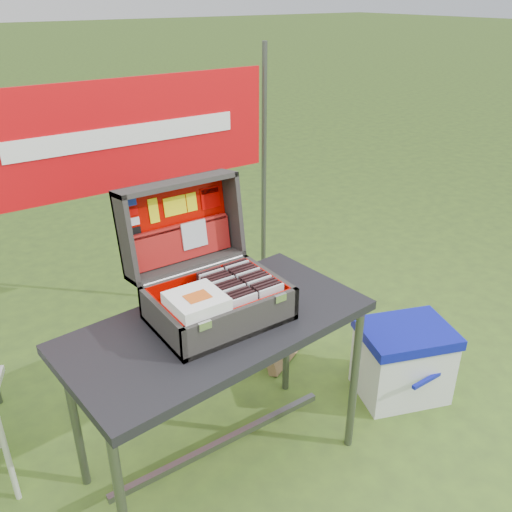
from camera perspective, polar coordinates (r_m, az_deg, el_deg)
ground at (r=2.65m, az=-0.52°, el=-21.17°), size 80.00×80.00×0.00m
table at (r=2.40m, az=-3.77°, el=-14.57°), size 1.28×0.72×0.77m
table_top at (r=2.18m, az=-4.05°, el=-7.35°), size 1.28×0.72×0.04m
table_leg_fl at (r=2.10m, az=-14.03°, el=-23.87°), size 0.04×0.04×0.73m
table_leg_fr at (r=2.54m, az=10.27°, el=-13.05°), size 0.04×0.04×0.73m
table_leg_bl at (r=2.44m, az=-18.53°, el=-15.96°), size 0.04×0.04×0.73m
table_leg_br at (r=2.83m, az=3.28°, el=-8.02°), size 0.04×0.04×0.73m
table_brace at (r=2.58m, az=-3.60°, el=-18.98°), size 1.07×0.03×0.03m
suitcase at (r=2.12m, az=-4.94°, el=-0.21°), size 0.52×0.53×0.49m
suitcase_base_bottom at (r=2.19m, az=-3.91°, el=-6.34°), size 0.52×0.37×0.02m
suitcase_base_wall_front at (r=2.03m, az=-1.39°, el=-7.12°), size 0.52×0.02×0.14m
suitcase_base_wall_back at (r=2.29m, az=-6.22°, el=-3.14°), size 0.52×0.02×0.14m
suitcase_base_wall_left at (r=2.06m, az=-9.91°, el=-6.99°), size 0.02×0.37×0.14m
suitcase_base_wall_right at (r=2.27m, az=1.40°, el=-3.17°), size 0.02×0.37×0.14m
suitcase_liner_floor at (r=2.18m, az=-3.92°, el=-6.05°), size 0.48×0.33×0.01m
suitcase_latch_left at (r=1.92m, az=-5.41°, el=-7.31°), size 0.05×0.01×0.03m
suitcase_latch_right at (r=2.07m, az=2.59°, el=-4.44°), size 0.05×0.01×0.03m
suitcase_hinge at (r=2.26m, az=-6.43°, el=-1.50°), size 0.47×0.02×0.02m
suitcase_lid_back at (r=2.32m, az=-8.48°, el=3.54°), size 0.52×0.07×0.37m
suitcase_lid_rim_far at (r=2.23m, az=-8.40°, el=7.58°), size 0.52×0.14×0.04m
suitcase_lid_rim_near at (r=2.32m, az=-7.27°, el=-0.85°), size 0.52×0.14×0.04m
suitcase_lid_rim_left at (r=2.18m, az=-13.60°, el=1.77°), size 0.02×0.19×0.39m
suitcase_lid_rim_right at (r=2.38m, az=-2.52°, el=4.64°), size 0.02×0.19×0.39m
suitcase_lid_liner at (r=2.31m, az=-8.34°, el=3.48°), size 0.47×0.05×0.32m
suitcase_liner_wall_front at (r=2.03m, az=-1.60°, el=-6.72°), size 0.48×0.01×0.12m
suitcase_liner_wall_back at (r=2.27m, az=-6.07°, el=-3.05°), size 0.48×0.01×0.12m
suitcase_liner_wall_left at (r=2.06m, az=-9.60°, el=-6.65°), size 0.01×0.33×0.12m
suitcase_liner_wall_right at (r=2.26m, az=1.14°, el=-3.04°), size 0.01×0.33×0.12m
suitcase_lid_pocket at (r=2.32m, az=-7.85°, el=1.38°), size 0.46×0.05×0.15m
suitcase_pocket_edge at (r=2.29m, az=-8.02°, el=3.10°), size 0.45×0.02×0.02m
suitcase_pocket_cd at (r=2.31m, az=-6.53°, el=2.27°), size 0.12×0.03×0.12m
lid_sticker_cc_a at (r=2.20m, az=-13.10°, el=5.54°), size 0.05×0.01×0.03m
lid_sticker_cc_b at (r=2.21m, az=-12.94°, el=4.54°), size 0.05×0.01×0.03m
lid_sticker_cc_c at (r=2.22m, az=-12.78°, el=3.55°), size 0.05×0.01×0.03m
lid_sticker_cc_d at (r=2.23m, az=-12.62°, el=2.57°), size 0.05×0.01×0.03m
lid_card_neon_tall at (r=2.25m, az=-10.72°, el=4.71°), size 0.04×0.02×0.10m
lid_card_neon_main at (r=2.29m, az=-8.52°, el=5.24°), size 0.10×0.01×0.08m
lid_card_neon_small at (r=2.32m, az=-6.79°, el=5.66°), size 0.05×0.01×0.08m
lid_sticker_band at (r=2.36m, az=-4.81°, el=6.13°), size 0.09×0.02×0.09m
lid_sticker_band_bar at (r=2.35m, az=-4.89°, el=6.84°), size 0.08×0.01×0.02m
cd_left_0 at (r=2.06m, az=-1.18°, el=-5.87°), size 0.11×0.01×0.13m
cd_left_1 at (r=2.07m, az=-1.50°, el=-5.63°), size 0.11×0.01×0.13m
cd_left_2 at (r=2.09m, az=-1.80°, el=-5.39°), size 0.11×0.01×0.13m
cd_left_3 at (r=2.10m, az=-2.11°, el=-5.15°), size 0.11×0.01×0.13m
cd_left_4 at (r=2.12m, az=-2.41°, el=-4.91°), size 0.11×0.01×0.13m
cd_left_5 at (r=2.13m, az=-2.70°, el=-4.68°), size 0.11×0.01×0.13m
cd_left_6 at (r=2.15m, az=-2.99°, el=-4.45°), size 0.11×0.01×0.13m
cd_left_7 at (r=2.16m, az=-3.28°, el=-4.22°), size 0.11×0.01×0.13m
cd_left_8 at (r=2.18m, az=-3.56°, el=-4.00°), size 0.11×0.01×0.13m
cd_left_9 at (r=2.19m, az=-3.84°, el=-3.78°), size 0.11×0.01×0.13m
cd_left_10 at (r=2.21m, az=-4.12°, el=-3.56°), size 0.11×0.01×0.13m
cd_left_11 at (r=2.22m, az=-4.39°, el=-3.34°), size 0.11×0.01×0.13m
cd_left_12 at (r=2.24m, az=-4.65°, el=-3.13°), size 0.11×0.01×0.13m
cd_left_13 at (r=2.25m, az=-4.92°, el=-2.92°), size 0.11×0.01×0.13m
cd_right_0 at (r=2.12m, az=1.63°, el=-4.85°), size 0.11×0.01×0.13m
cd_right_1 at (r=2.13m, az=1.31°, el=-4.62°), size 0.11×0.01×0.13m
cd_right_2 at (r=2.15m, az=0.99°, el=-4.39°), size 0.11×0.01×0.13m
cd_right_3 at (r=2.16m, az=0.67°, el=-4.17°), size 0.11×0.01×0.13m
cd_right_4 at (r=2.18m, az=0.36°, el=-3.95°), size 0.11×0.01×0.13m
cd_right_5 at (r=2.19m, az=0.06°, el=-3.73°), size 0.11×0.01×0.13m
cd_right_6 at (r=2.21m, az=-0.25°, el=-3.51°), size 0.11×0.01×0.13m
cd_right_7 at (r=2.22m, az=-0.54°, el=-3.30°), size 0.11×0.01×0.13m
cd_right_8 at (r=2.23m, az=-0.84°, el=-3.09°), size 0.11×0.01×0.13m
cd_right_9 at (r=2.25m, az=-1.13°, el=-2.88°), size 0.11×0.01×0.13m
cd_right_10 at (r=2.26m, az=-1.41°, el=-2.67°), size 0.11×0.01×0.13m
cd_right_11 at (r=2.28m, az=-1.70°, el=-2.47°), size 0.11×0.01×0.13m
cd_right_12 at (r=2.29m, az=-1.97°, el=-2.27°), size 0.11×0.01×0.13m
cd_right_13 at (r=2.31m, az=-2.25°, el=-2.07°), size 0.11×0.01×0.13m
songbook_0 at (r=2.01m, az=-6.26°, el=-5.22°), size 0.19×0.19×0.00m
songbook_1 at (r=2.01m, az=-6.27°, el=-5.10°), size 0.19×0.19×0.00m
songbook_2 at (r=2.01m, az=-6.28°, el=-4.98°), size 0.19×0.19×0.00m
songbook_3 at (r=2.00m, az=-6.29°, el=-4.85°), size 0.19×0.19×0.00m
songbook_4 at (r=2.00m, az=-6.29°, el=-4.73°), size 0.19×0.19×0.00m
songbook_5 at (r=2.00m, az=-6.30°, el=-4.61°), size 0.19×0.19×0.00m
songbook_6 at (r=2.00m, az=-6.31°, el=-4.48°), size 0.19×0.19×0.00m
songbook_7 at (r=1.99m, az=-6.31°, el=-4.36°), size 0.19×0.19×0.00m
songbook_8 at (r=1.99m, az=-6.32°, el=-4.24°), size 0.19×0.19×0.00m
songbook_graphic at (r=1.98m, az=-6.18°, el=-4.26°), size 0.09×0.07×0.00m
cooler at (r=2.99m, az=15.18°, el=-10.63°), size 0.55×0.49×0.41m
cooler_body at (r=3.01m, az=15.12°, el=-11.05°), size 0.53×0.46×0.35m
cooler_lid at (r=2.89m, az=15.58°, el=-7.83°), size 0.55×0.49×0.05m
cooler_handle at (r=2.89m, az=18.02°, el=-12.06°), size 0.27×0.02×0.02m
chair_leg_fr at (r=2.57m, az=-24.65°, el=-18.75°), size 0.02×0.02×0.46m
cardboard_box at (r=3.14m, az=2.56°, el=-8.15°), size 0.37×0.28×0.36m
banner_post_right at (r=3.37m, az=0.83°, el=7.15°), size 0.03×0.03×1.70m
banner at (r=2.84m, az=-13.42°, el=12.29°), size 1.60×0.02×0.55m
banner_text at (r=2.83m, az=-13.32°, el=12.25°), size 1.20×0.00×0.10m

